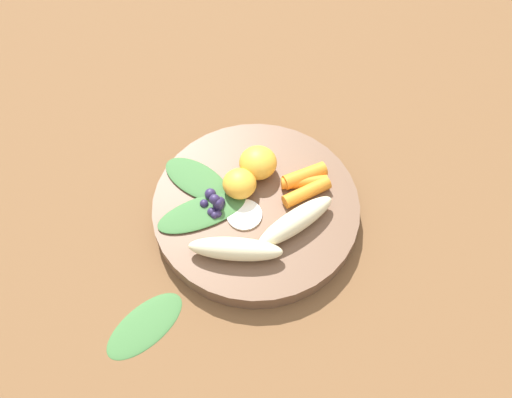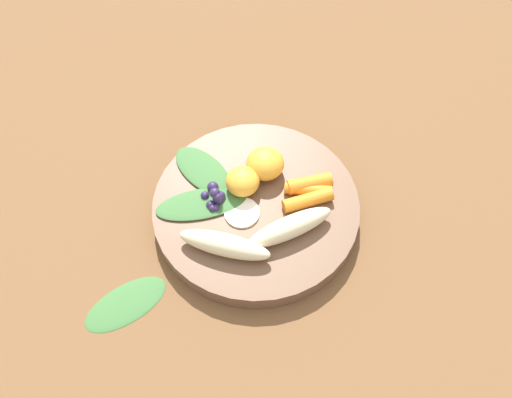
{
  "view_description": "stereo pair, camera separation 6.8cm",
  "coord_description": "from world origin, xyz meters",
  "px_view_note": "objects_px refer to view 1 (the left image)",
  "views": [
    {
      "loc": [
        0.33,
        0.15,
        0.61
      ],
      "look_at": [
        0.0,
        0.0,
        0.04
      ],
      "focal_mm": 38.02,
      "sensor_mm": 36.0,
      "label": 1
    },
    {
      "loc": [
        0.3,
        0.21,
        0.61
      ],
      "look_at": [
        0.0,
        0.0,
        0.04
      ],
      "focal_mm": 38.02,
      "sensor_mm": 36.0,
      "label": 2
    }
  ],
  "objects_px": {
    "bowl": "(256,209)",
    "banana_peeled_left": "(296,221)",
    "orange_segment_near": "(240,184)",
    "banana_peeled_right": "(235,249)",
    "kale_leaf_stray": "(145,325)"
  },
  "relations": [
    {
      "from": "orange_segment_near",
      "to": "kale_leaf_stray",
      "type": "height_order",
      "value": "orange_segment_near"
    },
    {
      "from": "orange_segment_near",
      "to": "kale_leaf_stray",
      "type": "relative_size",
      "value": 0.42
    },
    {
      "from": "bowl",
      "to": "orange_segment_near",
      "type": "height_order",
      "value": "orange_segment_near"
    },
    {
      "from": "banana_peeled_right",
      "to": "kale_leaf_stray",
      "type": "distance_m",
      "value": 0.14
    },
    {
      "from": "banana_peeled_left",
      "to": "kale_leaf_stray",
      "type": "xyz_separation_m",
      "value": [
        0.18,
        -0.11,
        -0.04
      ]
    },
    {
      "from": "banana_peeled_right",
      "to": "orange_segment_near",
      "type": "height_order",
      "value": "orange_segment_near"
    },
    {
      "from": "banana_peeled_right",
      "to": "orange_segment_near",
      "type": "relative_size",
      "value": 2.59
    },
    {
      "from": "banana_peeled_right",
      "to": "banana_peeled_left",
      "type": "bearing_deg",
      "value": 32.06
    },
    {
      "from": "bowl",
      "to": "banana_peeled_left",
      "type": "height_order",
      "value": "banana_peeled_left"
    },
    {
      "from": "orange_segment_near",
      "to": "kale_leaf_stray",
      "type": "distance_m",
      "value": 0.21
    },
    {
      "from": "kale_leaf_stray",
      "to": "banana_peeled_left",
      "type": "bearing_deg",
      "value": 168.88
    },
    {
      "from": "banana_peeled_right",
      "to": "kale_leaf_stray",
      "type": "height_order",
      "value": "banana_peeled_right"
    },
    {
      "from": "banana_peeled_right",
      "to": "orange_segment_near",
      "type": "xyz_separation_m",
      "value": [
        -0.08,
        -0.04,
        0.0
      ]
    },
    {
      "from": "bowl",
      "to": "kale_leaf_stray",
      "type": "bearing_deg",
      "value": -15.55
    },
    {
      "from": "bowl",
      "to": "banana_peeled_right",
      "type": "xyz_separation_m",
      "value": [
        0.08,
        0.01,
        0.03
      ]
    }
  ]
}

